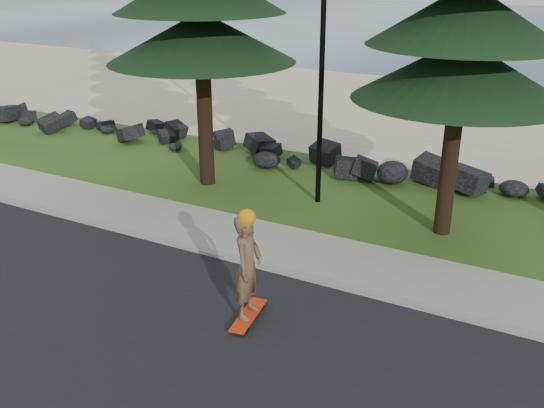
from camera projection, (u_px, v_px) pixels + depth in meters
name	position (u px, v px, depth m)	size (l,w,h in m)	color
ground	(262.00, 247.00, 14.11)	(160.00, 160.00, 0.00)	#334C17
road	(136.00, 349.00, 10.44)	(160.00, 7.00, 0.02)	black
kerb	(242.00, 261.00, 13.36)	(160.00, 0.20, 0.10)	gray
sidewalk	(266.00, 242.00, 14.26)	(160.00, 2.00, 0.08)	gray
beach_sand	(425.00, 113.00, 25.95)	(160.00, 15.00, 0.01)	tan
ocean	(529.00, 29.00, 55.73)	(160.00, 58.00, 0.01)	#30445B
seawall_boulders	(349.00, 175.00, 18.68)	(60.00, 2.40, 1.10)	black
lamp_post	(322.00, 49.00, 15.15)	(0.25, 0.14, 8.14)	black
skateboarder	(248.00, 267.00, 10.86)	(0.58, 1.23, 2.23)	red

